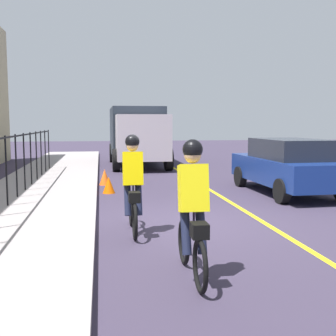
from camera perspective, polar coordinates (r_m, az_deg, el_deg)
name	(u,v)px	position (r m, az deg, el deg)	size (l,w,h in m)	color
ground_plane	(184,222)	(8.77, 2.16, -7.26)	(80.00, 80.00, 0.00)	#372F42
lane_line_centre	(258,219)	(9.21, 12.04, -6.73)	(36.00, 0.12, 0.01)	yellow
sidewalk	(12,224)	(8.76, -20.38, -7.16)	(40.00, 3.20, 0.15)	#9C9393
iron_fence	(0,160)	(9.64, -21.82, 1.05)	(17.29, 0.04, 1.60)	black
cyclist_lead	(133,185)	(7.69, -4.79, -2.26)	(1.71, 0.36, 1.83)	black
cyclist_follow	(193,210)	(5.43, 3.37, -5.76)	(1.71, 0.36, 1.83)	black
patrol_sedan	(288,165)	(12.60, 15.89, 0.39)	(4.44, 2.01, 1.58)	navy
box_truck_background	(137,133)	(20.32, -4.21, 4.74)	(6.72, 2.56, 2.78)	#232B36
traffic_cone_near	(109,185)	(12.33, -8.02, -2.29)	(0.36, 0.36, 0.48)	#F65E04
traffic_cone_far	(105,177)	(14.00, -8.57, -1.22)	(0.36, 0.36, 0.52)	orange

